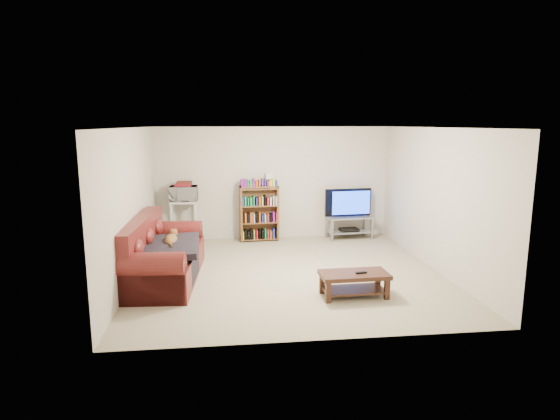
{
  "coord_description": "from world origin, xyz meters",
  "views": [
    {
      "loc": [
        -1.02,
        -7.44,
        2.46
      ],
      "look_at": [
        -0.1,
        0.4,
        1.0
      ],
      "focal_mm": 30.0,
      "sensor_mm": 36.0,
      "label": 1
    }
  ],
  "objects": [
    {
      "name": "remote",
      "position": [
        0.88,
        -1.22,
        0.37
      ],
      "size": [
        0.17,
        0.07,
        0.02
      ],
      "primitive_type": "cube",
      "rotation": [
        0.0,
        0.0,
        0.18
      ],
      "color": "black",
      "rests_on": "coffee_table"
    },
    {
      "name": "microwave",
      "position": [
        -1.88,
        2.21,
        1.05
      ],
      "size": [
        0.56,
        0.39,
        0.31
      ],
      "primitive_type": "imported",
      "rotation": [
        0.0,
        0.0,
        -0.03
      ],
      "color": "silver",
      "rests_on": "microwave_stand"
    },
    {
      "name": "wall_left",
      "position": [
        -2.5,
        0.0,
        1.2
      ],
      "size": [
        0.0,
        5.0,
        5.0
      ],
      "primitive_type": "plane",
      "rotation": [
        1.57,
        0.0,
        1.57
      ],
      "color": "beige",
      "rests_on": "ground"
    },
    {
      "name": "shelf_clutter",
      "position": [
        -0.23,
        2.27,
        1.28
      ],
      "size": [
        0.6,
        0.22,
        0.28
      ],
      "rotation": [
        0.0,
        0.0,
        0.07
      ],
      "color": "silver",
      "rests_on": "bookshelf"
    },
    {
      "name": "dvd_player",
      "position": [
        1.63,
        2.23,
        0.19
      ],
      "size": [
        0.41,
        0.3,
        0.06
      ],
      "primitive_type": "cube",
      "rotation": [
        0.0,
        0.0,
        0.09
      ],
      "color": "black",
      "rests_on": "tv_stand"
    },
    {
      "name": "sofa",
      "position": [
        -2.1,
        -0.08,
        0.34
      ],
      "size": [
        1.14,
        2.38,
        0.99
      ],
      "rotation": [
        0.0,
        0.0,
        -0.06
      ],
      "color": "maroon",
      "rests_on": "floor"
    },
    {
      "name": "microwave_stand",
      "position": [
        -1.88,
        2.21,
        0.58
      ],
      "size": [
        0.57,
        0.43,
        0.9
      ],
      "rotation": [
        0.0,
        0.0,
        -0.03
      ],
      "color": "silver",
      "rests_on": "floor"
    },
    {
      "name": "ceiling",
      "position": [
        0.0,
        0.0,
        2.4
      ],
      "size": [
        5.0,
        5.0,
        0.0
      ],
      "primitive_type": "plane",
      "rotation": [
        3.14,
        0.0,
        0.0
      ],
      "color": "white",
      "rests_on": "ground"
    },
    {
      "name": "game_boxes",
      "position": [
        -1.88,
        2.21,
        1.23
      ],
      "size": [
        0.34,
        0.3,
        0.05
      ],
      "primitive_type": "cube",
      "rotation": [
        0.0,
        0.0,
        -0.03
      ],
      "color": "maroon",
      "rests_on": "microwave"
    },
    {
      "name": "wall_right",
      "position": [
        2.5,
        0.0,
        1.2
      ],
      "size": [
        0.0,
        5.0,
        5.0
      ],
      "primitive_type": "plane",
      "rotation": [
        1.57,
        0.0,
        -1.57
      ],
      "color": "beige",
      "rests_on": "ground"
    },
    {
      "name": "television",
      "position": [
        1.63,
        2.23,
        0.78
      ],
      "size": [
        1.04,
        0.23,
        0.6
      ],
      "primitive_type": "imported",
      "rotation": [
        0.0,
        0.0,
        3.24
      ],
      "color": "black",
      "rests_on": "tv_stand"
    },
    {
      "name": "coffee_table",
      "position": [
        0.79,
        -1.18,
        0.25
      ],
      "size": [
        0.99,
        0.52,
        0.36
      ],
      "rotation": [
        0.0,
        0.0,
        0.03
      ],
      "color": "#381E13",
      "rests_on": "floor"
    },
    {
      "name": "bookshelf",
      "position": [
        -0.33,
        2.25,
        0.61
      ],
      "size": [
        0.83,
        0.31,
        1.17
      ],
      "rotation": [
        0.0,
        0.0,
        0.07
      ],
      "color": "brown",
      "rests_on": "floor"
    },
    {
      "name": "tv_stand",
      "position": [
        1.63,
        2.23,
        0.33
      ],
      "size": [
        1.0,
        0.52,
        0.48
      ],
      "rotation": [
        0.0,
        0.0,
        0.09
      ],
      "color": "#999EA3",
      "rests_on": "floor"
    },
    {
      "name": "floor",
      "position": [
        0.0,
        0.0,
        0.0
      ],
      "size": [
        5.0,
        5.0,
        0.0
      ],
      "primitive_type": "plane",
      "color": "tan",
      "rests_on": "ground"
    },
    {
      "name": "blanket",
      "position": [
        -1.92,
        -0.25,
        0.57
      ],
      "size": [
        0.93,
        1.18,
        0.19
      ],
      "primitive_type": "cube",
      "rotation": [
        0.05,
        -0.04,
        0.02
      ],
      "color": "black",
      "rests_on": "sofa"
    },
    {
      "name": "cat",
      "position": [
        -1.91,
        -0.03,
        0.63
      ],
      "size": [
        0.29,
        0.65,
        0.19
      ],
      "primitive_type": null,
      "rotation": [
        0.0,
        0.0,
        -0.06
      ],
      "color": "brown",
      "rests_on": "sofa"
    },
    {
      "name": "wall_front",
      "position": [
        0.0,
        -2.5,
        1.2
      ],
      "size": [
        5.0,
        0.0,
        5.0
      ],
      "primitive_type": "plane",
      "rotation": [
        -1.57,
        0.0,
        0.0
      ],
      "color": "beige",
      "rests_on": "ground"
    },
    {
      "name": "wall_back",
      "position": [
        0.0,
        2.5,
        1.2
      ],
      "size": [
        5.0,
        0.0,
        5.0
      ],
      "primitive_type": "plane",
      "rotation": [
        1.57,
        0.0,
        0.0
      ],
      "color": "beige",
      "rests_on": "ground"
    }
  ]
}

